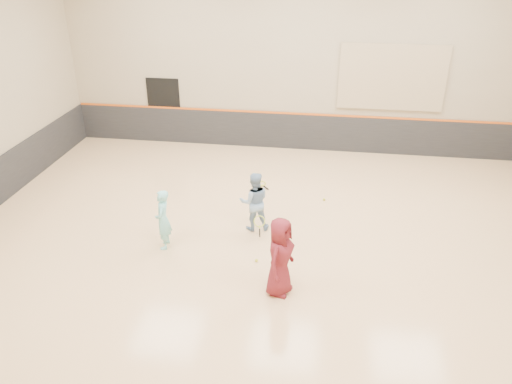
# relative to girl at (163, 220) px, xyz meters

# --- Properties ---
(room) EXTENTS (15.04, 12.04, 6.22)m
(room) POSITION_rel_girl_xyz_m (2.54, 0.38, 0.11)
(room) COLOR tan
(room) RESTS_ON ground
(wainscot_back) EXTENTS (14.90, 0.04, 1.20)m
(wainscot_back) POSITION_rel_girl_xyz_m (2.54, 6.35, -0.11)
(wainscot_back) COLOR #232326
(wainscot_back) RESTS_ON floor
(accent_stripe) EXTENTS (14.90, 0.03, 0.06)m
(accent_stripe) POSITION_rel_girl_xyz_m (2.54, 6.34, 0.51)
(accent_stripe) COLOR #D85914
(accent_stripe) RESTS_ON wall_back
(acoustic_panel) EXTENTS (3.20, 0.08, 2.00)m
(acoustic_panel) POSITION_rel_girl_xyz_m (5.34, 6.33, 1.79)
(acoustic_panel) COLOR tan
(acoustic_panel) RESTS_ON wall_back
(doorway) EXTENTS (1.10, 0.05, 2.20)m
(doorway) POSITION_rel_girl_xyz_m (-1.96, 6.36, 0.39)
(doorway) COLOR black
(doorway) RESTS_ON floor
(girl) EXTENTS (0.40, 0.55, 1.41)m
(girl) POSITION_rel_girl_xyz_m (0.00, 0.00, 0.00)
(girl) COLOR #7FDCDC
(girl) RESTS_ON floor
(instructor) EXTENTS (0.83, 0.72, 1.47)m
(instructor) POSITION_rel_girl_xyz_m (1.89, 1.09, 0.03)
(instructor) COLOR #7E9FC3
(instructor) RESTS_ON floor
(young_man) EXTENTS (0.75, 0.93, 1.65)m
(young_man) POSITION_rel_girl_xyz_m (2.74, -1.23, 0.12)
(young_man) COLOR maroon
(young_man) RESTS_ON floor
(held_racket) EXTENTS (0.34, 0.34, 0.54)m
(held_racket) POSITION_rel_girl_xyz_m (2.06, 0.74, -0.30)
(held_racket) COLOR #CDE832
(held_racket) RESTS_ON instructor
(spare_racket) EXTENTS (0.76, 0.76, 0.06)m
(spare_racket) POSITION_rel_girl_xyz_m (1.69, 3.52, -0.68)
(spare_racket) COLOR gold
(spare_racket) RESTS_ON floor
(ball_under_racket) EXTENTS (0.07, 0.07, 0.07)m
(ball_under_racket) POSITION_rel_girl_xyz_m (2.15, -0.30, -0.67)
(ball_under_racket) COLOR yellow
(ball_under_racket) RESTS_ON floor
(ball_in_hand) EXTENTS (0.07, 0.07, 0.07)m
(ball_in_hand) POSITION_rel_girl_xyz_m (2.80, -1.41, 0.39)
(ball_in_hand) COLOR yellow
(ball_in_hand) RESTS_ON young_man
(ball_beside_spare) EXTENTS (0.07, 0.07, 0.07)m
(ball_beside_spare) POSITION_rel_girl_xyz_m (3.53, 2.77, -0.67)
(ball_beside_spare) COLOR gold
(ball_beside_spare) RESTS_ON floor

